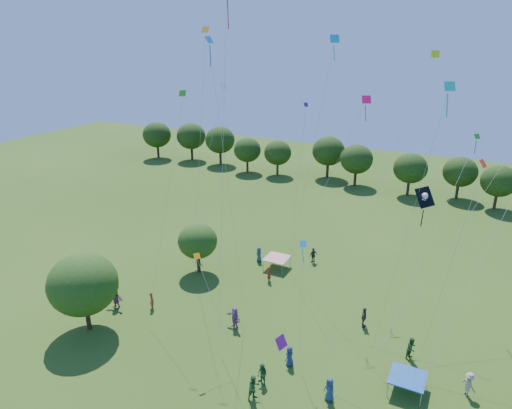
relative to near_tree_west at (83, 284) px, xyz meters
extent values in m
cylinder|color=#422B19|center=(0.00, 0.00, -3.07)|extent=(0.36, 0.36, 1.74)
ellipsoid|color=#2C5117|center=(0.00, 0.00, 0.01)|extent=(5.19, 5.19, 4.67)
cylinder|color=#422B19|center=(2.53, 11.55, -3.10)|extent=(0.34, 0.34, 1.67)
ellipsoid|color=#2C5117|center=(2.53, 11.55, -0.69)|extent=(3.72, 3.72, 3.35)
cylinder|color=#422B19|center=(-28.69, 45.33, -2.87)|extent=(0.44, 0.44, 2.15)
ellipsoid|color=#223F12|center=(-28.69, 45.33, 0.41)|extent=(5.17, 5.17, 4.65)
cylinder|color=#422B19|center=(-22.23, 46.97, -2.85)|extent=(0.45, 0.45, 2.17)
ellipsoid|color=#223F12|center=(-22.23, 46.97, 0.45)|extent=(5.22, 5.22, 4.70)
cylinder|color=#422B19|center=(-15.93, 46.63, -2.86)|extent=(0.44, 0.44, 2.15)
ellipsoid|color=#223F12|center=(-15.93, 46.63, 0.41)|extent=(5.17, 5.17, 4.65)
cylinder|color=#422B19|center=(-9.35, 44.35, -3.01)|extent=(0.38, 0.38, 1.87)
ellipsoid|color=#223F12|center=(-9.35, 44.35, -0.17)|extent=(4.48, 4.48, 4.03)
cylinder|color=#422B19|center=(-4.13, 44.96, -3.02)|extent=(0.38, 0.38, 1.84)
ellipsoid|color=#223F12|center=(-4.13, 44.96, -0.22)|extent=(4.42, 4.42, 3.98)
cylinder|color=#422B19|center=(3.60, 47.36, -2.87)|extent=(0.44, 0.44, 2.14)
ellipsoid|color=#223F12|center=(3.60, 47.36, 0.39)|extent=(5.14, 5.14, 4.63)
cylinder|color=#422B19|center=(8.70, 45.18, -2.93)|extent=(0.42, 0.42, 2.03)
ellipsoid|color=#223F12|center=(8.70, 45.18, 0.15)|extent=(4.86, 4.86, 4.37)
cylinder|color=#422B19|center=(16.67, 44.07, -2.96)|extent=(0.40, 0.40, 1.96)
ellipsoid|color=#223F12|center=(16.67, 44.07, 0.02)|extent=(4.71, 4.71, 4.24)
cylinder|color=#422B19|center=(23.05, 45.60, -2.98)|extent=(0.39, 0.39, 1.91)
ellipsoid|color=#223F12|center=(23.05, 45.60, -0.07)|extent=(4.59, 4.59, 4.13)
cylinder|color=#422B19|center=(27.85, 43.43, -3.00)|extent=(0.39, 0.39, 1.89)
ellipsoid|color=#223F12|center=(27.85, 43.43, -0.12)|extent=(4.54, 4.54, 4.08)
cube|color=red|center=(8.91, 15.61, -2.89)|extent=(2.20, 2.20, 0.08)
cylinder|color=#999999|center=(7.91, 14.61, -3.39)|extent=(0.05, 0.05, 1.10)
cylinder|color=#999999|center=(9.91, 14.61, -3.39)|extent=(0.05, 0.05, 1.10)
cylinder|color=#999999|center=(7.91, 16.61, -3.39)|extent=(0.05, 0.05, 1.10)
cylinder|color=#999999|center=(9.91, 16.61, -3.39)|extent=(0.05, 0.05, 1.10)
cube|color=#184D9E|center=(23.10, 4.20, -2.89)|extent=(2.20, 2.20, 0.08)
cylinder|color=#999999|center=(22.10, 3.20, -3.39)|extent=(0.05, 0.05, 1.10)
cylinder|color=#999999|center=(24.10, 3.20, -3.39)|extent=(0.05, 0.05, 1.10)
cylinder|color=#999999|center=(22.10, 5.20, -3.39)|extent=(0.05, 0.05, 1.10)
cylinder|color=#999999|center=(24.10, 5.20, -3.39)|extent=(0.05, 0.05, 1.10)
imported|color=navy|center=(15.50, 3.09, -3.19)|extent=(0.57, 0.82, 1.51)
imported|color=maroon|center=(9.34, 12.87, -3.18)|extent=(0.39, 0.58, 1.52)
imported|color=#2B5F29|center=(14.72, -0.79, -3.07)|extent=(0.81, 0.98, 1.74)
imported|color=beige|center=(2.37, 11.76, -3.12)|extent=(1.16, 0.72, 1.65)
imported|color=#48423A|center=(18.94, 9.79, -3.09)|extent=(0.50, 1.02, 1.70)
imported|color=#85508A|center=(9.99, 5.23, -3.07)|extent=(1.72, 1.19, 1.74)
imported|color=navy|center=(6.79, 16.02, -3.16)|extent=(0.86, 0.82, 1.57)
imported|color=maroon|center=(-0.30, 17.53, -3.14)|extent=(0.61, 0.40, 1.61)
imported|color=#255223|center=(22.84, 7.60, -3.12)|extent=(0.72, 0.92, 1.65)
imported|color=tan|center=(26.64, 5.58, -3.12)|extent=(1.08, 1.12, 1.64)
imported|color=#38302D|center=(11.72, 18.29, -3.15)|extent=(0.89, 1.00, 1.58)
imported|color=#854D73|center=(-0.22, 3.23, -3.06)|extent=(1.68, 0.70, 1.76)
imported|color=navy|center=(18.95, 1.21, -3.12)|extent=(0.92, 0.79, 1.63)
imported|color=#9A311C|center=(2.57, 4.46, -3.19)|extent=(0.67, 0.62, 1.51)
imported|color=#275B35|center=(14.61, 0.61, -3.17)|extent=(0.86, 0.68, 1.54)
cube|color=black|center=(22.48, 6.44, 8.39)|extent=(1.23, 1.39, 1.05)
cube|color=black|center=(22.48, 6.49, 7.03)|extent=(0.11, 0.27, 1.18)
sphere|color=white|center=(22.48, 6.38, 8.49)|extent=(0.38, 0.38, 0.38)
cylinder|color=white|center=(22.48, 6.38, 8.21)|extent=(0.27, 0.53, 0.34)
cylinder|color=white|center=(22.48, 6.38, 8.21)|extent=(0.27, 0.53, 0.34)
cylinder|color=beige|center=(20.22, 4.46, 2.62)|extent=(4.53, 3.97, 10.53)
cube|color=red|center=(7.34, 9.73, 19.33)|extent=(0.33, 0.60, 2.94)
cylinder|color=beige|center=(8.76, 6.12, 9.17)|extent=(2.86, 7.14, 23.62)
cube|color=red|center=(25.19, 1.48, 11.98)|extent=(0.36, 0.46, 0.33)
cylinder|color=beige|center=(24.32, 2.59, 4.59)|extent=(1.75, 2.23, 14.46)
cylinder|color=beige|center=(24.38, 9.95, 4.79)|extent=(6.80, 8.47, 14.87)
cube|color=#EAF515|center=(20.82, 17.80, 16.13)|extent=(0.66, 0.44, 0.53)
cylinder|color=beige|center=(18.52, 12.98, 6.62)|extent=(4.61, 9.66, 18.53)
cube|color=#227A16|center=(4.96, 7.03, 13.49)|extent=(0.56, 0.43, 0.41)
cylinder|color=beige|center=(4.43, 4.83, 5.32)|extent=(1.06, 4.41, 15.93)
cube|color=blue|center=(8.42, 5.41, 17.18)|extent=(0.41, 0.56, 0.42)
cube|color=blue|center=(8.42, 5.46, 16.19)|extent=(0.21, 0.28, 1.34)
cylinder|color=beige|center=(9.23, 5.99, 7.17)|extent=(1.65, 1.18, 19.62)
cube|color=#73178D|center=(11.58, 14.97, 12.11)|extent=(0.35, 0.40, 0.33)
cylinder|color=beige|center=(11.00, 15.12, 4.66)|extent=(1.18, 0.31, 14.60)
cube|color=white|center=(3.32, 15.66, 13.18)|extent=(0.58, 0.66, 0.49)
cylinder|color=beige|center=(1.35, 14.97, 5.15)|extent=(3.95, 1.39, 15.58)
cube|color=#0C89BE|center=(13.36, 16.10, 17.22)|extent=(0.85, 0.74, 0.61)
cube|color=#0C89BE|center=(13.36, 16.15, 16.16)|extent=(0.12, 0.27, 1.18)
cylinder|color=beige|center=(11.91, 15.73, 7.14)|extent=(2.94, 0.74, 19.56)
cube|color=#F80E52|center=(15.86, 17.83, 12.44)|extent=(0.87, 0.73, 0.61)
cube|color=#F80E52|center=(15.86, 17.88, 11.29)|extent=(0.15, 0.31, 1.35)
cylinder|color=beige|center=(13.07, 16.53, 4.74)|extent=(5.60, 2.62, 14.78)
cube|color=orange|center=(9.10, 1.87, 3.54)|extent=(0.50, 0.52, 0.32)
cylinder|color=beige|center=(10.78, 1.33, 0.36)|extent=(3.39, 1.10, 6.02)
cube|color=#FC9F16|center=(5.83, 9.04, 17.85)|extent=(0.56, 0.41, 0.42)
cylinder|color=beige|center=(4.03, 10.16, 7.50)|extent=(3.62, 2.26, 20.28)
cube|color=#258518|center=(24.63, 18.01, 10.11)|extent=(0.50, 0.48, 0.36)
cube|color=#258518|center=(24.63, 18.06, 9.28)|extent=(0.08, 0.25, 1.10)
cylinder|color=beige|center=(22.83, 11.91, 3.64)|extent=(3.62, 12.21, 12.58)
cube|color=#1690E4|center=(15.83, 3.96, 4.97)|extent=(0.51, 0.43, 0.33)
cube|color=#1690E4|center=(15.83, 4.01, 4.13)|extent=(0.16, 0.26, 1.12)
cylinder|color=beige|center=(16.02, 3.59, 1.08)|extent=(0.38, 0.76, 7.44)
cube|color=#90188B|center=(16.84, -1.63, 1.59)|extent=(0.53, 0.78, 0.64)
cylinder|color=beige|center=(15.13, -0.18, -0.67)|extent=(3.43, 2.92, 3.95)
cylinder|color=beige|center=(25.90, 7.88, 3.49)|extent=(4.04, 8.26, 12.27)
cube|color=#0CB48E|center=(22.98, 6.46, 14.84)|extent=(0.67, 0.55, 0.48)
cube|color=#0CB48E|center=(22.98, 6.51, 13.80)|extent=(0.16, 0.30, 1.33)
cylinder|color=beige|center=(21.72, 6.09, 5.98)|extent=(2.52, 0.76, 17.25)
camera|label=1|loc=(24.94, -20.92, 17.35)|focal=32.00mm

